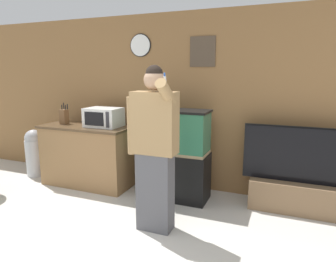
# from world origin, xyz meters

# --- Properties ---
(wall_back_paneled) EXTENTS (10.00, 0.08, 2.60)m
(wall_back_paneled) POSITION_xyz_m (-0.00, 2.70, 1.30)
(wall_back_paneled) COLOR olive
(wall_back_paneled) RESTS_ON ground_plane
(counter_island) EXTENTS (1.43, 0.65, 0.94)m
(counter_island) POSITION_xyz_m (-1.48, 2.19, 0.47)
(counter_island) COLOR olive
(counter_island) RESTS_ON ground_plane
(microwave) EXTENTS (0.52, 0.38, 0.28)m
(microwave) POSITION_xyz_m (-1.19, 2.23, 1.08)
(microwave) COLOR white
(microwave) RESTS_ON counter_island
(knife_block) EXTENTS (0.10, 0.11, 0.33)m
(knife_block) POSITION_xyz_m (-1.91, 2.19, 1.06)
(knife_block) COLOR brown
(knife_block) RESTS_ON counter_island
(aquarium_on_stand) EXTENTS (0.88, 0.44, 1.26)m
(aquarium_on_stand) POSITION_xyz_m (-0.01, 2.21, 0.63)
(aquarium_on_stand) COLOR black
(aquarium_on_stand) RESTS_ON ground_plane
(tv_on_stand) EXTENTS (1.32, 0.40, 1.09)m
(tv_on_stand) POSITION_xyz_m (1.52, 2.40, 0.32)
(tv_on_stand) COLOR brown
(tv_on_stand) RESTS_ON ground_plane
(person_standing) EXTENTS (0.57, 0.43, 1.82)m
(person_standing) POSITION_xyz_m (0.06, 1.31, 0.95)
(person_standing) COLOR #515156
(person_standing) RESTS_ON ground_plane
(trash_bin) EXTENTS (0.30, 0.30, 0.80)m
(trash_bin) POSITION_xyz_m (-2.59, 2.19, 0.41)
(trash_bin) COLOR #B7B7BC
(trash_bin) RESTS_ON ground_plane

